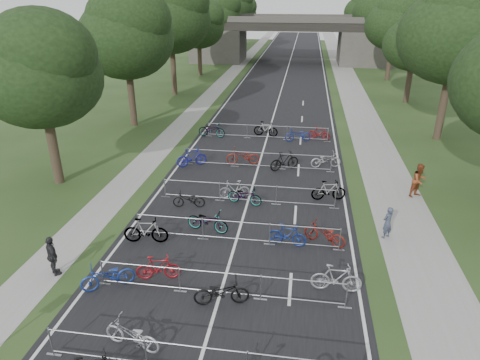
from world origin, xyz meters
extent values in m
cube|color=black|center=(0.00, 50.00, 0.01)|extent=(11.00, 140.00, 0.01)
cube|color=gray|center=(8.00, 50.00, 0.01)|extent=(3.00, 140.00, 0.01)
cube|color=gray|center=(-7.50, 50.00, 0.01)|extent=(2.00, 140.00, 0.01)
cube|color=silver|center=(0.00, 50.00, 0.00)|extent=(0.12, 140.00, 0.00)
cube|color=#46443F|center=(-11.50, 65.00, 2.50)|extent=(8.00, 8.00, 5.00)
cube|color=#46443F|center=(11.50, 65.00, 2.50)|extent=(8.00, 8.00, 5.00)
cube|color=black|center=(0.00, 65.00, 5.60)|extent=(30.00, 8.00, 1.20)
cube|color=#46443F|center=(0.00, 61.20, 6.60)|extent=(30.00, 0.40, 0.90)
cube|color=#46443F|center=(0.00, 68.80, 6.60)|extent=(30.00, 0.40, 0.90)
cylinder|color=#33261C|center=(-11.50, 16.00, 2.10)|extent=(0.56, 0.56, 4.20)
ellipsoid|color=black|center=(-11.50, 16.00, 6.22)|extent=(6.72, 6.72, 5.51)
sphere|color=black|center=(-10.90, 15.50, 7.56)|extent=(5.38, 5.38, 5.38)
sphere|color=black|center=(-12.00, 16.50, 5.38)|extent=(4.37, 4.37, 4.37)
cylinder|color=#33261C|center=(-11.50, 28.00, 2.36)|extent=(0.56, 0.56, 4.72)
ellipsoid|color=black|center=(-11.50, 28.00, 6.99)|extent=(7.56, 7.56, 6.20)
sphere|color=black|center=(-10.90, 27.50, 8.50)|extent=(6.05, 6.05, 6.05)
sphere|color=black|center=(-12.00, 28.50, 6.05)|extent=(4.91, 4.91, 4.91)
cylinder|color=#33261C|center=(13.00, 28.00, 2.55)|extent=(0.56, 0.56, 5.11)
ellipsoid|color=black|center=(13.00, 28.00, 7.56)|extent=(8.18, 8.18, 6.70)
sphere|color=black|center=(13.60, 27.50, 9.20)|extent=(6.54, 6.54, 6.54)
sphere|color=black|center=(12.50, 28.50, 6.54)|extent=(5.31, 5.31, 5.31)
cylinder|color=#33261C|center=(-11.50, 40.00, 2.62)|extent=(0.56, 0.56, 5.25)
ellipsoid|color=black|center=(-11.50, 40.00, 7.77)|extent=(8.40, 8.40, 6.89)
sphere|color=black|center=(-10.90, 39.50, 9.45)|extent=(6.72, 6.72, 6.72)
sphere|color=black|center=(-12.00, 40.50, 6.72)|extent=(5.46, 5.46, 5.46)
cylinder|color=#33261C|center=(13.00, 40.00, 1.92)|extent=(0.56, 0.56, 3.85)
ellipsoid|color=black|center=(13.00, 40.00, 5.70)|extent=(6.16, 6.16, 5.05)
sphere|color=black|center=(13.60, 39.50, 6.93)|extent=(4.93, 4.93, 4.93)
sphere|color=black|center=(12.50, 40.50, 4.93)|extent=(4.00, 4.00, 4.00)
cylinder|color=#33261C|center=(-11.50, 52.00, 2.10)|extent=(0.56, 0.56, 4.20)
ellipsoid|color=black|center=(-11.50, 52.00, 6.22)|extent=(6.72, 6.72, 5.51)
sphere|color=black|center=(-10.90, 51.50, 7.56)|extent=(5.38, 5.38, 5.38)
sphere|color=black|center=(-12.00, 52.50, 5.38)|extent=(4.37, 4.37, 4.37)
cylinder|color=#33261C|center=(13.00, 52.00, 2.24)|extent=(0.56, 0.56, 4.48)
ellipsoid|color=black|center=(13.00, 52.00, 6.63)|extent=(7.17, 7.17, 5.88)
sphere|color=black|center=(13.60, 51.50, 8.06)|extent=(5.73, 5.73, 5.73)
sphere|color=black|center=(12.50, 52.50, 5.73)|extent=(4.66, 4.66, 4.66)
cylinder|color=#33261C|center=(-11.50, 64.00, 2.36)|extent=(0.56, 0.56, 4.72)
ellipsoid|color=black|center=(-11.50, 64.00, 6.99)|extent=(7.56, 7.56, 6.20)
sphere|color=black|center=(-10.90, 63.50, 8.50)|extent=(6.05, 6.05, 6.05)
sphere|color=black|center=(-12.00, 64.50, 6.05)|extent=(4.91, 4.91, 4.91)
cylinder|color=#33261C|center=(13.00, 64.00, 2.55)|extent=(0.56, 0.56, 5.11)
ellipsoid|color=black|center=(13.00, 64.00, 7.56)|extent=(8.18, 8.18, 6.70)
sphere|color=black|center=(13.60, 63.50, 9.20)|extent=(6.54, 6.54, 6.54)
sphere|color=black|center=(12.50, 64.50, 6.54)|extent=(5.31, 5.31, 5.31)
cylinder|color=#33261C|center=(-11.50, 76.00, 2.62)|extent=(0.56, 0.56, 5.25)
ellipsoid|color=black|center=(-11.50, 76.00, 7.77)|extent=(8.40, 8.40, 6.89)
sphere|color=black|center=(-12.00, 76.50, 6.72)|extent=(5.46, 5.46, 5.46)
cylinder|color=#33261C|center=(13.00, 76.00, 1.92)|extent=(0.56, 0.56, 3.85)
ellipsoid|color=black|center=(13.00, 76.00, 5.70)|extent=(6.16, 6.16, 5.05)
sphere|color=black|center=(13.60, 75.50, 6.93)|extent=(4.93, 4.93, 4.93)
sphere|color=black|center=(12.50, 76.50, 4.93)|extent=(4.00, 4.00, 4.00)
cylinder|color=#33261C|center=(-11.50, 88.00, 2.10)|extent=(0.56, 0.56, 4.20)
ellipsoid|color=black|center=(-11.50, 88.00, 6.22)|extent=(6.72, 6.72, 5.51)
sphere|color=black|center=(-10.90, 87.50, 7.56)|extent=(5.38, 5.38, 5.38)
sphere|color=black|center=(-12.00, 88.50, 5.38)|extent=(4.37, 4.37, 4.37)
cylinder|color=#33261C|center=(13.00, 88.00, 2.24)|extent=(0.56, 0.56, 4.48)
ellipsoid|color=black|center=(13.00, 88.00, 6.63)|extent=(7.17, 7.17, 5.88)
sphere|color=black|center=(13.60, 87.50, 8.06)|extent=(5.73, 5.73, 5.73)
sphere|color=black|center=(12.50, 88.50, 5.73)|extent=(4.66, 4.66, 4.66)
cylinder|color=#96989D|center=(0.00, 3.60, 1.05)|extent=(9.20, 0.04, 0.04)
cylinder|color=#96989D|center=(-4.60, 3.60, 0.55)|extent=(0.05, 0.05, 1.10)
cube|color=#96989D|center=(-4.60, 3.60, 0.01)|extent=(0.50, 0.08, 0.03)
cylinder|color=#96989D|center=(-1.53, 3.60, 0.55)|extent=(0.05, 0.05, 1.10)
cylinder|color=#96989D|center=(0.00, 7.20, 1.05)|extent=(9.20, 0.04, 0.04)
cylinder|color=#96989D|center=(0.00, 7.20, 0.18)|extent=(9.20, 0.04, 0.04)
cylinder|color=#96989D|center=(-4.60, 7.20, 0.55)|extent=(0.05, 0.05, 1.10)
cube|color=#96989D|center=(-4.60, 7.20, 0.01)|extent=(0.50, 0.08, 0.03)
cylinder|color=#96989D|center=(-1.53, 7.20, 0.55)|extent=(0.05, 0.05, 1.10)
cube|color=#96989D|center=(-1.53, 7.20, 0.01)|extent=(0.50, 0.08, 0.03)
cylinder|color=#96989D|center=(1.53, 7.20, 0.55)|extent=(0.05, 0.05, 1.10)
cube|color=#96989D|center=(1.53, 7.20, 0.01)|extent=(0.50, 0.08, 0.03)
cylinder|color=#96989D|center=(4.60, 7.20, 0.55)|extent=(0.05, 0.05, 1.10)
cube|color=#96989D|center=(4.60, 7.20, 0.01)|extent=(0.50, 0.08, 0.03)
cylinder|color=#96989D|center=(0.00, 11.00, 1.05)|extent=(9.20, 0.04, 0.04)
cylinder|color=#96989D|center=(0.00, 11.00, 0.18)|extent=(9.20, 0.04, 0.04)
cylinder|color=#96989D|center=(-4.60, 11.00, 0.55)|extent=(0.05, 0.05, 1.10)
cube|color=#96989D|center=(-4.60, 11.00, 0.01)|extent=(0.50, 0.08, 0.03)
cylinder|color=#96989D|center=(-1.53, 11.00, 0.55)|extent=(0.05, 0.05, 1.10)
cube|color=#96989D|center=(-1.53, 11.00, 0.01)|extent=(0.50, 0.08, 0.03)
cylinder|color=#96989D|center=(1.53, 11.00, 0.55)|extent=(0.05, 0.05, 1.10)
cube|color=#96989D|center=(1.53, 11.00, 0.01)|extent=(0.50, 0.08, 0.03)
cylinder|color=#96989D|center=(4.60, 11.00, 0.55)|extent=(0.05, 0.05, 1.10)
cube|color=#96989D|center=(4.60, 11.00, 0.01)|extent=(0.50, 0.08, 0.03)
cylinder|color=#96989D|center=(0.00, 15.00, 1.05)|extent=(9.20, 0.04, 0.04)
cylinder|color=#96989D|center=(0.00, 15.00, 0.18)|extent=(9.20, 0.04, 0.04)
cylinder|color=#96989D|center=(-4.60, 15.00, 0.55)|extent=(0.05, 0.05, 1.10)
cube|color=#96989D|center=(-4.60, 15.00, 0.01)|extent=(0.50, 0.08, 0.03)
cylinder|color=#96989D|center=(-1.53, 15.00, 0.55)|extent=(0.05, 0.05, 1.10)
cube|color=#96989D|center=(-1.53, 15.00, 0.01)|extent=(0.50, 0.08, 0.03)
cylinder|color=#96989D|center=(1.53, 15.00, 0.55)|extent=(0.05, 0.05, 1.10)
cube|color=#96989D|center=(1.53, 15.00, 0.01)|extent=(0.50, 0.08, 0.03)
cylinder|color=#96989D|center=(4.60, 15.00, 0.55)|extent=(0.05, 0.05, 1.10)
cube|color=#96989D|center=(4.60, 15.00, 0.01)|extent=(0.50, 0.08, 0.03)
cylinder|color=#96989D|center=(0.00, 20.00, 1.05)|extent=(9.20, 0.04, 0.04)
cylinder|color=#96989D|center=(0.00, 20.00, 0.18)|extent=(9.20, 0.04, 0.04)
cylinder|color=#96989D|center=(-4.60, 20.00, 0.55)|extent=(0.05, 0.05, 1.10)
cube|color=#96989D|center=(-4.60, 20.00, 0.01)|extent=(0.50, 0.08, 0.03)
cylinder|color=#96989D|center=(-1.53, 20.00, 0.55)|extent=(0.05, 0.05, 1.10)
cube|color=#96989D|center=(-1.53, 20.00, 0.01)|extent=(0.50, 0.08, 0.03)
cylinder|color=#96989D|center=(1.53, 20.00, 0.55)|extent=(0.05, 0.05, 1.10)
cube|color=#96989D|center=(1.53, 20.00, 0.01)|extent=(0.50, 0.08, 0.03)
cylinder|color=#96989D|center=(4.60, 20.00, 0.55)|extent=(0.05, 0.05, 1.10)
cube|color=#96989D|center=(4.60, 20.00, 0.01)|extent=(0.50, 0.08, 0.03)
cylinder|color=#96989D|center=(0.00, 26.00, 1.05)|extent=(9.20, 0.04, 0.04)
cylinder|color=#96989D|center=(0.00, 26.00, 0.18)|extent=(9.20, 0.04, 0.04)
cylinder|color=#96989D|center=(-4.60, 26.00, 0.55)|extent=(0.05, 0.05, 1.10)
cube|color=#96989D|center=(-4.60, 26.00, 0.01)|extent=(0.50, 0.08, 0.03)
cylinder|color=#96989D|center=(-1.53, 26.00, 0.55)|extent=(0.05, 0.05, 1.10)
cube|color=#96989D|center=(-1.53, 26.00, 0.01)|extent=(0.50, 0.08, 0.03)
cylinder|color=#96989D|center=(1.53, 26.00, 0.55)|extent=(0.05, 0.05, 1.10)
cube|color=#96989D|center=(1.53, 26.00, 0.01)|extent=(0.50, 0.08, 0.03)
cylinder|color=#96989D|center=(4.60, 26.00, 0.55)|extent=(0.05, 0.05, 1.10)
cube|color=#96989D|center=(4.60, 26.00, 0.01)|extent=(0.50, 0.08, 0.03)
imported|color=#AFB0B7|center=(-2.26, 4.27, 0.52)|extent=(2.06, 1.08, 1.03)
imported|color=#1B3898|center=(-4.30, 7.01, 0.53)|extent=(2.11, 1.64, 1.07)
imported|color=maroon|center=(-2.58, 7.84, 0.53)|extent=(1.82, 0.87, 1.05)
imported|color=black|center=(0.16, 6.76, 0.53)|extent=(2.13, 1.16, 1.06)
imported|color=#9D9FA4|center=(4.30, 8.13, 0.58)|extent=(1.93, 0.55, 1.16)
imported|color=#96989D|center=(-4.00, 10.35, 0.61)|extent=(2.08, 0.79, 1.22)
imported|color=#96989D|center=(-1.47, 11.76, 0.54)|extent=(2.17, 1.12, 1.09)
imported|color=navy|center=(2.32, 11.10, 0.52)|extent=(1.79, 0.78, 1.04)
imported|color=maroon|center=(3.96, 11.45, 0.52)|extent=(2.07, 1.46, 1.03)
imported|color=black|center=(-2.98, 13.99, 0.44)|extent=(1.75, 0.79, 0.89)
imported|color=gray|center=(-0.80, 15.44, 0.52)|extent=(1.79, 0.92, 1.03)
imported|color=#96989D|center=(-0.13, 14.81, 0.50)|extent=(2.02, 1.09, 1.01)
imported|color=#96989D|center=(4.30, 15.98, 0.57)|extent=(1.95, 0.88, 1.13)
imported|color=navy|center=(-4.30, 19.68, 0.60)|extent=(2.01, 1.48, 1.20)
imported|color=maroon|center=(-1.06, 20.49, 0.57)|extent=(2.24, 1.04, 1.13)
imported|color=black|center=(1.69, 19.94, 0.61)|extent=(2.03, 1.60, 1.23)
imported|color=#A1A0A8|center=(4.30, 20.75, 0.51)|extent=(2.06, 1.16, 1.02)
imported|color=#96989D|center=(-4.30, 25.87, 0.57)|extent=(2.24, 1.08, 1.13)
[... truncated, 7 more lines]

